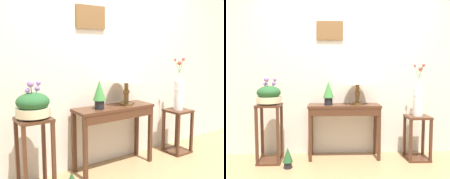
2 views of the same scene
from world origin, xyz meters
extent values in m
cube|color=beige|center=(0.00, 1.33, 1.40)|extent=(9.00, 0.10, 2.80)
cube|color=brown|center=(-0.27, 1.26, 1.84)|extent=(0.39, 0.02, 0.27)
cube|color=gray|center=(-0.27, 1.26, 1.84)|extent=(0.31, 0.01, 0.22)
cube|color=#472819|center=(-0.07, 1.06, 0.76)|extent=(1.02, 0.34, 0.03)
cube|color=#472819|center=(-0.07, 0.91, 0.69)|extent=(0.95, 0.03, 0.10)
cube|color=#472819|center=(-0.54, 0.93, 0.37)|extent=(0.04, 0.04, 0.74)
cube|color=#472819|center=(0.41, 0.93, 0.37)|extent=(0.05, 0.04, 0.74)
cube|color=#472819|center=(-0.54, 1.20, 0.37)|extent=(0.04, 0.04, 0.74)
cube|color=#472819|center=(0.41, 1.20, 0.37)|extent=(0.05, 0.04, 0.74)
cylinder|color=brown|center=(0.12, 1.06, 0.79)|extent=(0.17, 0.17, 0.02)
cylinder|color=brown|center=(0.12, 1.06, 0.87)|extent=(0.06, 0.06, 0.14)
sphere|color=brown|center=(0.12, 1.06, 0.94)|extent=(0.08, 0.08, 0.08)
cylinder|color=brown|center=(0.12, 1.06, 1.01)|extent=(0.05, 0.05, 0.14)
cone|color=white|center=(0.12, 1.06, 1.20)|extent=(0.39, 0.39, 0.25)
cylinder|color=black|center=(-0.29, 1.03, 0.83)|extent=(0.11, 0.11, 0.10)
cone|color=#387A38|center=(-0.29, 1.03, 1.00)|extent=(0.15, 0.15, 0.23)
cube|color=#472819|center=(-1.10, 0.94, 0.79)|extent=(0.32, 0.32, 0.03)
cube|color=#472819|center=(-1.10, 0.94, 0.01)|extent=(0.32, 0.32, 0.03)
cube|color=#472819|center=(-1.23, 0.80, 0.40)|extent=(0.04, 0.03, 0.75)
cube|color=#472819|center=(-0.96, 0.80, 0.40)|extent=(0.03, 0.03, 0.75)
cube|color=#472819|center=(-1.23, 1.08, 0.40)|extent=(0.04, 0.04, 0.75)
cube|color=#472819|center=(-0.96, 1.08, 0.40)|extent=(0.03, 0.04, 0.75)
cylinder|color=beige|center=(-1.10, 0.94, 0.82)|extent=(0.15, 0.15, 0.02)
cylinder|color=beige|center=(-1.10, 0.94, 0.87)|extent=(0.33, 0.33, 0.08)
ellipsoid|color=#235128|center=(-1.10, 0.94, 0.96)|extent=(0.32, 0.32, 0.17)
cylinder|color=#235128|center=(-1.07, 0.96, 1.00)|extent=(0.07, 0.05, 0.18)
sphere|color=#996BC1|center=(-1.03, 0.98, 1.08)|extent=(0.05, 0.05, 0.05)
cylinder|color=#235128|center=(-1.12, 0.94, 0.99)|extent=(0.06, 0.01, 0.17)
sphere|color=#996BC1|center=(-1.15, 0.93, 1.08)|extent=(0.05, 0.05, 0.05)
cylinder|color=#235128|center=(-1.11, 0.93, 1.03)|extent=(0.03, 0.03, 0.23)
sphere|color=#996BC1|center=(-1.12, 0.91, 1.14)|extent=(0.07, 0.07, 0.07)
cylinder|color=#235128|center=(-1.06, 0.96, 1.02)|extent=(0.09, 0.05, 0.23)
sphere|color=#996BC1|center=(-1.02, 0.98, 1.14)|extent=(0.05, 0.05, 0.05)
cube|color=#472819|center=(0.96, 0.96, 0.61)|extent=(0.32, 0.32, 0.03)
cube|color=#472819|center=(0.96, 0.96, 0.01)|extent=(0.32, 0.32, 0.03)
cube|color=#472819|center=(0.82, 0.82, 0.31)|extent=(0.03, 0.03, 0.56)
cube|color=#472819|center=(1.10, 0.82, 0.31)|extent=(0.04, 0.03, 0.56)
cube|color=#472819|center=(0.82, 1.10, 0.31)|extent=(0.03, 0.04, 0.56)
cube|color=#472819|center=(1.10, 1.10, 0.31)|extent=(0.04, 0.04, 0.56)
cylinder|color=silver|center=(0.96, 0.96, 0.83)|extent=(0.13, 0.13, 0.41)
sphere|color=silver|center=(0.96, 0.96, 0.92)|extent=(0.14, 0.14, 0.14)
cylinder|color=silver|center=(0.96, 0.96, 1.08)|extent=(0.06, 0.06, 0.10)
cylinder|color=#478442|center=(0.99, 0.96, 1.23)|extent=(0.07, 0.02, 0.20)
sphere|color=#B7473D|center=(1.02, 0.95, 1.33)|extent=(0.05, 0.05, 0.05)
cylinder|color=#478442|center=(0.94, 0.99, 1.23)|extent=(0.05, 0.06, 0.19)
sphere|color=#B7473D|center=(0.92, 1.01, 1.33)|extent=(0.04, 0.04, 0.04)
cylinder|color=#478442|center=(0.98, 0.98, 1.21)|extent=(0.05, 0.05, 0.15)
sphere|color=#B7473D|center=(1.00, 1.00, 1.28)|extent=(0.06, 0.06, 0.06)
cylinder|color=black|center=(-0.82, 0.70, 0.04)|extent=(0.10, 0.10, 0.09)
cone|color=#235128|center=(-0.82, 0.70, 0.18)|extent=(0.13, 0.13, 0.19)
camera|label=1|loc=(-1.85, -1.55, 1.45)|focal=42.41mm
camera|label=2|loc=(-0.30, -2.45, 1.27)|focal=40.01mm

